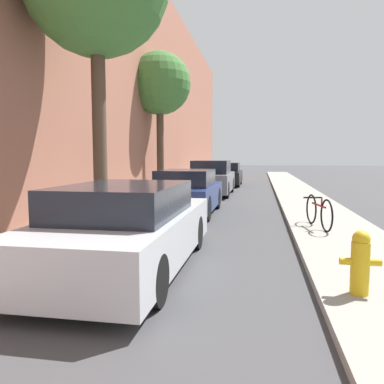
{
  "coord_description": "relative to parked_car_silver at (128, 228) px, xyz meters",
  "views": [
    {
      "loc": [
        1.19,
        1.53,
        1.76
      ],
      "look_at": [
        -0.41,
        10.37,
        0.91
      ],
      "focal_mm": 35.46,
      "sensor_mm": 36.0,
      "label": 1
    }
  ],
  "objects": [
    {
      "name": "parked_car_grey",
      "position": [
        -0.15,
        11.54,
        0.1
      ],
      "size": [
        1.77,
        4.39,
        1.56
      ],
      "color": "black",
      "rests_on": "ground"
    },
    {
      "name": "building_facade_left",
      "position": [
        -3.43,
        8.95,
        4.59
      ],
      "size": [
        0.7,
        52.0,
        10.47
      ],
      "color": "#9E604C",
      "rests_on": "ground"
    },
    {
      "name": "fire_hydrant",
      "position": [
        3.19,
        -0.86,
        -0.13
      ],
      "size": [
        0.47,
        0.21,
        0.77
      ],
      "color": "gold",
      "rests_on": "sidewalk_right"
    },
    {
      "name": "ground_plane",
      "position": [
        0.82,
        8.95,
        -0.64
      ],
      "size": [
        120.0,
        120.0,
        0.0
      ],
      "primitive_type": "plane",
      "color": "#3D3D3F"
    },
    {
      "name": "bicycle",
      "position": [
        3.34,
        3.45,
        -0.15
      ],
      "size": [
        0.48,
        1.74,
        0.72
      ],
      "rotation": [
        0.0,
        0.0,
        0.18
      ],
      "color": "black",
      "rests_on": "sidewalk_right"
    },
    {
      "name": "sidewalk_left",
      "position": [
        -2.08,
        8.95,
        -0.58
      ],
      "size": [
        2.0,
        52.0,
        0.12
      ],
      "color": "gray",
      "rests_on": "ground"
    },
    {
      "name": "parked_car_silver",
      "position": [
        0.0,
        0.0,
        0.0
      ],
      "size": [
        1.83,
        4.55,
        1.34
      ],
      "color": "black",
      "rests_on": "ground"
    },
    {
      "name": "parked_car_navy",
      "position": [
        -0.18,
        5.75,
        0.01
      ],
      "size": [
        1.73,
        4.08,
        1.35
      ],
      "color": "black",
      "rests_on": "ground"
    },
    {
      "name": "sidewalk_right",
      "position": [
        3.72,
        8.95,
        -0.58
      ],
      "size": [
        2.0,
        52.0,
        0.12
      ],
      "color": "gray",
      "rests_on": "ground"
    },
    {
      "name": "parked_car_black",
      "position": [
        -0.02,
        17.05,
        0.01
      ],
      "size": [
        1.81,
        3.95,
        1.37
      ],
      "color": "black",
      "rests_on": "ground"
    },
    {
      "name": "street_tree_far",
      "position": [
        -2.47,
        11.22,
        4.3
      ],
      "size": [
        2.78,
        2.78,
        6.27
      ],
      "color": "#4C3A2B",
      "rests_on": "sidewalk_left"
    }
  ]
}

